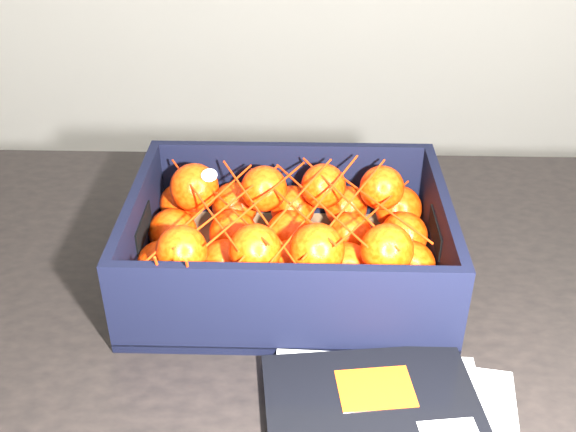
{
  "coord_description": "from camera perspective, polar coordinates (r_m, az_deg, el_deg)",
  "views": [
    {
      "loc": [
        0.27,
        -0.48,
        1.28
      ],
      "look_at": [
        0.25,
        0.17,
        0.86
      ],
      "focal_mm": 42.5,
      "sensor_mm": 36.0,
      "label": 1
    }
  ],
  "objects": [
    {
      "name": "mesh_net",
      "position": [
        0.8,
        -0.55,
        0.52
      ],
      "size": [
        0.31,
        0.25,
        0.09
      ],
      "color": "red",
      "rests_on": "clementine_heap"
    },
    {
      "name": "table",
      "position": [
        0.89,
        6.27,
        -12.75
      ],
      "size": [
        1.2,
        0.8,
        0.75
      ],
      "color": "black",
      "rests_on": "ground"
    },
    {
      "name": "clementine_heap",
      "position": [
        0.83,
        0.07,
        -2.0
      ],
      "size": [
        0.36,
        0.27,
        0.11
      ],
      "color": "#F62F05",
      "rests_on": "produce_crate"
    },
    {
      "name": "produce_crate",
      "position": [
        0.85,
        0.05,
        -3.07
      ],
      "size": [
        0.38,
        0.28,
        0.12
      ],
      "color": "olive",
      "rests_on": "table"
    }
  ]
}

